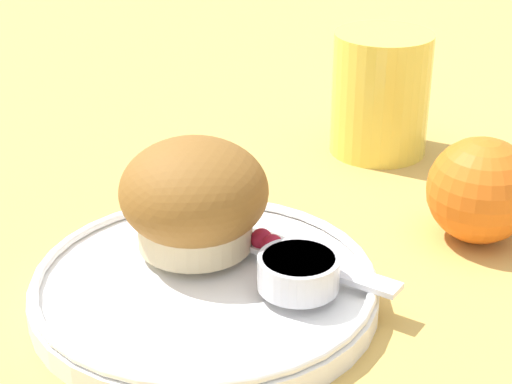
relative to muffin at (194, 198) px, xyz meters
name	(u,v)px	position (x,y,z in m)	size (l,w,h in m)	color
ground_plane	(245,296)	(0.04, 0.01, -0.05)	(3.00, 3.00, 0.00)	tan
plate	(205,287)	(0.03, -0.02, -0.04)	(0.21, 0.21, 0.02)	white
muffin	(194,198)	(0.00, 0.00, 0.00)	(0.09, 0.09, 0.07)	beige
cream_ramekin	(298,270)	(0.08, 0.02, -0.02)	(0.05, 0.05, 0.02)	silver
berry_pair	(269,243)	(0.04, 0.03, -0.03)	(0.03, 0.01, 0.01)	maroon
butter_knife	(255,244)	(0.03, 0.03, -0.03)	(0.19, 0.07, 0.00)	silver
orange_fruit	(481,190)	(0.09, 0.17, -0.02)	(0.07, 0.07, 0.07)	orange
juice_glass	(380,94)	(-0.06, 0.23, 0.00)	(0.08, 0.08, 0.10)	#EAD14C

